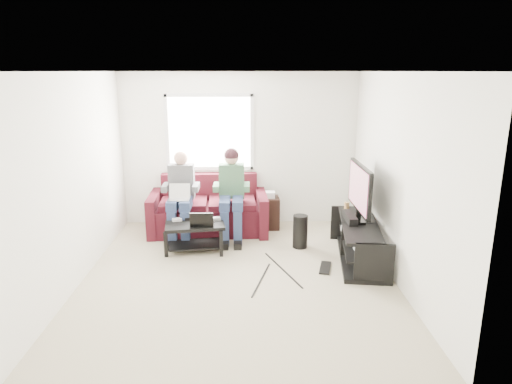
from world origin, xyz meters
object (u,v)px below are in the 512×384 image
at_px(coffee_table, 195,231).
at_px(tv_stand, 359,243).
at_px(tv, 360,189).
at_px(subwoofer, 300,231).
at_px(sofa, 209,211).
at_px(end_table, 268,212).

bearing_deg(coffee_table, tv_stand, -9.41).
xyz_separation_m(tv, subwoofer, (-0.77, 0.38, -0.75)).
bearing_deg(tv_stand, sofa, 149.78).
bearing_deg(sofa, coffee_table, -98.29).
height_order(tv, subwoofer, tv).
bearing_deg(sofa, end_table, 5.71).
relative_size(tv, end_table, 1.72).
distance_m(sofa, coffee_table, 0.91).
distance_m(coffee_table, tv_stand, 2.38).
bearing_deg(tv_stand, subwoofer, 147.93).
relative_size(tv, subwoofer, 2.17).
height_order(coffee_table, end_table, end_table).
relative_size(sofa, end_table, 3.08).
bearing_deg(tv_stand, coffee_table, 170.59).
distance_m(tv_stand, subwoofer, 0.91).
xyz_separation_m(tv_stand, subwoofer, (-0.77, 0.48, 0.01)).
height_order(tv, end_table, tv).
xyz_separation_m(coffee_table, end_table, (1.14, 1.00, -0.03)).
xyz_separation_m(tv, end_table, (-1.21, 1.29, -0.72)).
bearing_deg(subwoofer, tv_stand, -32.07).
relative_size(coffee_table, end_table, 1.44).
bearing_deg(tv_stand, tv, 91.47).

